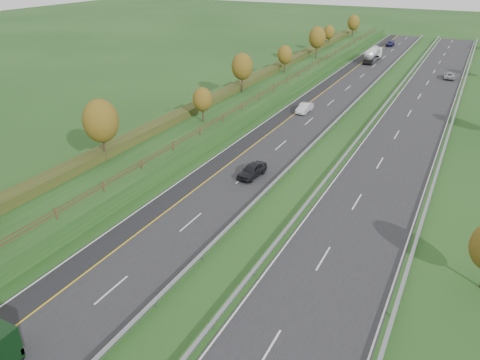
% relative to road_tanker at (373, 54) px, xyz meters
% --- Properties ---
extents(ground, '(400.00, 400.00, 0.00)m').
position_rel_road_tanker_xyz_m(ground, '(8.43, -57.19, -1.86)').
color(ground, '#1C4117').
rests_on(ground, ground).
extents(near_carriageway, '(10.50, 200.00, 0.04)m').
position_rel_road_tanker_xyz_m(near_carriageway, '(0.43, -52.19, -1.84)').
color(near_carriageway, black).
rests_on(near_carriageway, ground).
extents(far_carriageway, '(10.50, 200.00, 0.04)m').
position_rel_road_tanker_xyz_m(far_carriageway, '(16.93, -52.19, -1.84)').
color(far_carriageway, black).
rests_on(far_carriageway, ground).
extents(hard_shoulder, '(3.00, 200.00, 0.04)m').
position_rel_road_tanker_xyz_m(hard_shoulder, '(-3.32, -52.19, -1.84)').
color(hard_shoulder, black).
rests_on(hard_shoulder, ground).
extents(lane_markings, '(26.75, 200.00, 0.01)m').
position_rel_road_tanker_xyz_m(lane_markings, '(6.83, -52.31, -1.81)').
color(lane_markings, silver).
rests_on(lane_markings, near_carriageway).
extents(embankment_left, '(12.00, 200.00, 2.00)m').
position_rel_road_tanker_xyz_m(embankment_left, '(-12.57, -52.19, -0.86)').
color(embankment_left, '#1C4117').
rests_on(embankment_left, ground).
extents(hedge_left, '(2.20, 180.00, 1.10)m').
position_rel_road_tanker_xyz_m(hedge_left, '(-14.57, -52.19, 0.69)').
color(hedge_left, '#293415').
rests_on(hedge_left, embankment_left).
extents(fence_left, '(0.12, 189.06, 1.20)m').
position_rel_road_tanker_xyz_m(fence_left, '(-8.07, -52.60, 0.87)').
color(fence_left, '#422B19').
rests_on(fence_left, embankment_left).
extents(median_barrier_near, '(0.32, 200.00, 0.71)m').
position_rel_road_tanker_xyz_m(median_barrier_near, '(6.13, -52.19, -1.25)').
color(median_barrier_near, gray).
rests_on(median_barrier_near, ground).
extents(median_barrier_far, '(0.32, 200.00, 0.71)m').
position_rel_road_tanker_xyz_m(median_barrier_far, '(11.23, -52.19, -1.25)').
color(median_barrier_far, gray).
rests_on(median_barrier_far, ground).
extents(outer_barrier_far, '(0.32, 200.00, 0.71)m').
position_rel_road_tanker_xyz_m(outer_barrier_far, '(22.73, -52.19, -1.25)').
color(outer_barrier_far, gray).
rests_on(outer_barrier_far, ground).
extents(trees_left, '(6.64, 164.30, 7.66)m').
position_rel_road_tanker_xyz_m(trees_left, '(-12.22, -55.56, 4.51)').
color(trees_left, '#2D2116').
rests_on(trees_left, embankment_left).
extents(road_tanker, '(2.40, 11.22, 3.46)m').
position_rel_road_tanker_xyz_m(road_tanker, '(0.00, 0.00, 0.00)').
color(road_tanker, silver).
rests_on(road_tanker, near_carriageway).
extents(car_dark_near, '(2.41, 4.98, 1.64)m').
position_rel_road_tanker_xyz_m(car_dark_near, '(2.51, -76.51, -1.00)').
color(car_dark_near, black).
rests_on(car_dark_near, near_carriageway).
extents(car_silver_mid, '(1.81, 4.76, 1.55)m').
position_rel_road_tanker_xyz_m(car_silver_mid, '(-0.69, -48.82, -1.05)').
color(car_silver_mid, silver).
rests_on(car_silver_mid, near_carriageway).
extents(car_small_far, '(2.03, 4.92, 1.42)m').
position_rel_road_tanker_xyz_m(car_small_far, '(-0.25, 25.16, -1.11)').
color(car_small_far, '#13143D').
rests_on(car_small_far, near_carriageway).
extents(car_oncoming, '(2.79, 5.27, 1.41)m').
position_rel_road_tanker_xyz_m(car_oncoming, '(19.36, -11.08, -1.12)').
color(car_oncoming, '#9C9DA1').
rests_on(car_oncoming, far_carriageway).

